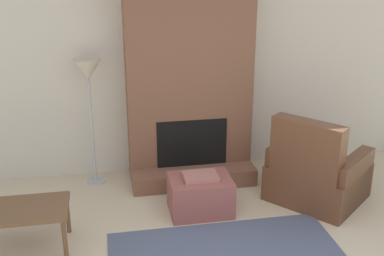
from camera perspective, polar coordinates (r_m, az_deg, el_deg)
wall_back at (r=6.23m, az=-0.81°, el=6.55°), size 6.93×0.06×2.60m
fireplace at (r=5.98m, az=-0.35°, el=5.28°), size 1.55×0.77×2.60m
ottoman at (r=5.43m, az=0.99°, el=-7.87°), size 0.69×0.52×0.46m
armchair at (r=5.80m, az=14.36°, el=-5.54°), size 1.33×1.34×1.06m
side_table at (r=4.96m, az=-19.20°, el=-9.47°), size 0.82×0.56×0.46m
floor_lamp_left at (r=5.84m, az=-12.23°, el=6.05°), size 0.33×0.33×1.59m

